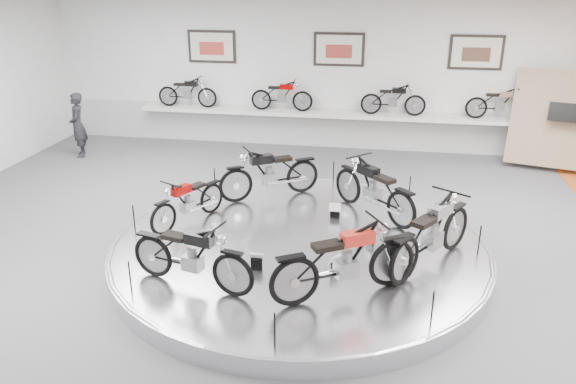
% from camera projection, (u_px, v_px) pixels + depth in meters
% --- Properties ---
extents(floor, '(16.00, 16.00, 0.00)m').
position_uv_depth(floor, '(297.00, 265.00, 9.45)').
color(floor, '#4F4F51').
rests_on(floor, ground).
extents(ceiling, '(16.00, 16.00, 0.00)m').
position_uv_depth(ceiling, '(298.00, 17.00, 7.99)').
color(ceiling, white).
rests_on(ceiling, wall_back).
extents(wall_back, '(16.00, 0.00, 16.00)m').
position_uv_depth(wall_back, '(338.00, 76.00, 15.14)').
color(wall_back, white).
rests_on(wall_back, floor).
extents(dado_band, '(15.68, 0.04, 1.10)m').
position_uv_depth(dado_band, '(336.00, 128.00, 15.65)').
color(dado_band, '#BCBCBA').
rests_on(dado_band, floor).
extents(display_platform, '(6.40, 6.40, 0.30)m').
position_uv_depth(display_platform, '(299.00, 249.00, 9.67)').
color(display_platform, silver).
rests_on(display_platform, floor).
extents(platform_rim, '(6.40, 6.40, 0.10)m').
position_uv_depth(platform_rim, '(299.00, 243.00, 9.62)').
color(platform_rim, '#B2B2BA').
rests_on(platform_rim, display_platform).
extents(shelf, '(11.00, 0.55, 0.10)m').
position_uv_depth(shelf, '(336.00, 115.00, 15.22)').
color(shelf, silver).
rests_on(shelf, wall_back).
extents(poster_left, '(1.35, 0.06, 0.88)m').
position_uv_depth(poster_left, '(212.00, 47.00, 15.41)').
color(poster_left, beige).
rests_on(poster_left, wall_back).
extents(poster_center, '(1.35, 0.06, 0.88)m').
position_uv_depth(poster_center, '(339.00, 49.00, 14.84)').
color(poster_center, beige).
rests_on(poster_center, wall_back).
extents(poster_right, '(1.35, 0.06, 0.88)m').
position_uv_depth(poster_right, '(476.00, 52.00, 14.28)').
color(poster_right, beige).
rests_on(poster_right, wall_back).
extents(display_panel, '(2.56, 1.52, 2.30)m').
position_uv_depth(display_panel, '(563.00, 120.00, 13.68)').
color(display_panel, '#9D7E64').
rests_on(display_panel, floor).
extents(shelf_bike_a, '(1.22, 0.43, 0.73)m').
position_uv_depth(shelf_bike_a, '(187.00, 94.00, 15.75)').
color(shelf_bike_a, black).
rests_on(shelf_bike_a, shelf).
extents(shelf_bike_b, '(1.22, 0.43, 0.73)m').
position_uv_depth(shelf_bike_b, '(282.00, 97.00, 15.31)').
color(shelf_bike_b, '#870100').
rests_on(shelf_bike_b, shelf).
extents(shelf_bike_c, '(1.22, 0.43, 0.73)m').
position_uv_depth(shelf_bike_c, '(393.00, 102.00, 14.83)').
color(shelf_bike_c, black).
rests_on(shelf_bike_c, shelf).
extents(shelf_bike_d, '(1.22, 0.43, 0.73)m').
position_uv_depth(shelf_bike_d, '(500.00, 105.00, 14.40)').
color(shelf_bike_d, '#B2B3B8').
rests_on(shelf_bike_d, shelf).
extents(bike_a, '(1.75, 1.76, 1.08)m').
position_uv_depth(bike_a, '(374.00, 188.00, 10.47)').
color(bike_a, black).
rests_on(bike_a, display_platform).
extents(bike_b, '(1.88, 1.51, 1.07)m').
position_uv_depth(bike_b, '(270.00, 172.00, 11.32)').
color(bike_b, black).
rests_on(bike_b, display_platform).
extents(bike_c, '(1.16, 1.60, 0.89)m').
position_uv_depth(bike_c, '(188.00, 201.00, 10.15)').
color(bike_c, '#870100').
rests_on(bike_c, display_platform).
extents(bike_d, '(1.82, 1.02, 1.01)m').
position_uv_depth(bike_d, '(191.00, 255.00, 8.07)').
color(bike_d, black).
rests_on(bike_d, display_platform).
extents(bike_e, '(1.98, 1.56, 1.12)m').
position_uv_depth(bike_e, '(345.00, 260.00, 7.81)').
color(bike_e, red).
rests_on(bike_e, display_platform).
extents(bike_f, '(1.63, 1.97, 1.13)m').
position_uv_depth(bike_f, '(432.00, 232.00, 8.63)').
color(bike_f, '#B2B3B8').
rests_on(bike_f, display_platform).
extents(visitor, '(0.65, 0.74, 1.70)m').
position_uv_depth(visitor, '(78.00, 125.00, 14.78)').
color(visitor, black).
rests_on(visitor, floor).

